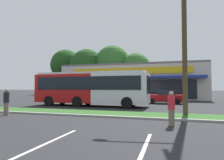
% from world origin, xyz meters
% --- Properties ---
extents(grass_median, '(56.00, 2.20, 0.12)m').
position_xyz_m(grass_median, '(0.00, 14.00, 0.06)').
color(grass_median, '#2D5B23').
rests_on(grass_median, ground_plane).
extents(curb_lip, '(56.00, 0.24, 0.12)m').
position_xyz_m(curb_lip, '(0.00, 12.78, 0.06)').
color(curb_lip, '#99968C').
rests_on(curb_lip, ground_plane).
extents(parking_stripe_1, '(0.12, 4.80, 0.01)m').
position_xyz_m(parking_stripe_1, '(0.77, 6.67, 0.00)').
color(parking_stripe_1, silver).
rests_on(parking_stripe_1, ground_plane).
extents(parking_stripe_2, '(0.12, 4.80, 0.01)m').
position_xyz_m(parking_stripe_2, '(3.84, 6.93, 0.00)').
color(parking_stripe_2, silver).
rests_on(parking_stripe_2, ground_plane).
extents(storefront_building, '(22.46, 14.38, 5.48)m').
position_xyz_m(storefront_building, '(-1.32, 36.52, 2.74)').
color(storefront_building, '#BCB7AD').
rests_on(storefront_building, ground_plane).
extents(tree_far_left, '(7.82, 7.82, 11.51)m').
position_xyz_m(tree_far_left, '(-21.03, 46.33, 7.59)').
color(tree_far_left, '#473323').
rests_on(tree_far_left, ground_plane).
extents(tree_left, '(7.82, 7.82, 10.63)m').
position_xyz_m(tree_left, '(-13.71, 43.04, 6.71)').
color(tree_left, '#473323').
rests_on(tree_left, ground_plane).
extents(tree_mid_left, '(7.59, 7.59, 11.19)m').
position_xyz_m(tree_mid_left, '(-7.64, 43.40, 7.39)').
color(tree_mid_left, '#473323').
rests_on(tree_mid_left, ground_plane).
extents(tree_mid, '(6.32, 6.32, 9.19)m').
position_xyz_m(tree_mid, '(-2.41, 43.19, 6.02)').
color(tree_mid, '#473323').
rests_on(tree_mid, ground_plane).
extents(utility_pole, '(3.11, 2.39, 11.09)m').
position_xyz_m(utility_pole, '(5.35, 14.27, 5.90)').
color(utility_pole, '#4C3826').
rests_on(utility_pole, ground_plane).
extents(city_bus, '(11.12, 2.89, 3.25)m').
position_xyz_m(city_bus, '(-2.70, 19.09, 1.76)').
color(city_bus, '#B71414').
rests_on(city_bus, ground_plane).
extents(car_3, '(4.25, 1.89, 1.49)m').
position_xyz_m(car_3, '(4.06, 24.11, 0.76)').
color(car_3, maroon).
rests_on(car_3, ground_plane).
extents(pedestrian_near_bench, '(0.32, 0.32, 1.61)m').
position_xyz_m(pedestrian_near_bench, '(4.65, 11.25, 0.81)').
color(pedestrian_near_bench, '#726651').
rests_on(pedestrian_near_bench, ground_plane).
extents(pedestrian_by_pole, '(0.35, 0.35, 1.71)m').
position_xyz_m(pedestrian_by_pole, '(-5.53, 11.79, 0.86)').
color(pedestrian_by_pole, '#726651').
rests_on(pedestrian_by_pole, ground_plane).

